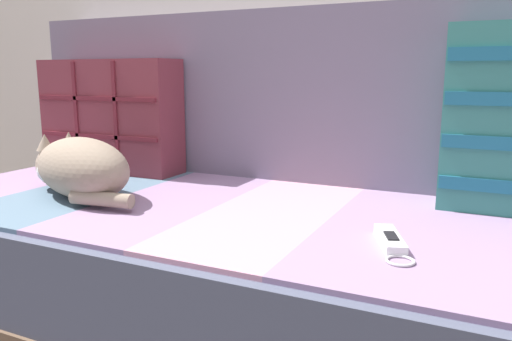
{
  "coord_description": "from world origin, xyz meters",
  "views": [
    {
      "loc": [
        0.44,
        -0.91,
        0.67
      ],
      "look_at": [
        -0.02,
        0.06,
        0.47
      ],
      "focal_mm": 35.0,
      "sensor_mm": 36.0,
      "label": 1
    }
  ],
  "objects_px": {
    "sleeping_cat": "(77,168)",
    "game_remote_far": "(391,241)",
    "couch": "(278,282)",
    "throw_pillow_quilted": "(111,116)"
  },
  "relations": [
    {
      "from": "couch",
      "to": "throw_pillow_quilted",
      "type": "relative_size",
      "value": 4.23
    },
    {
      "from": "throw_pillow_quilted",
      "to": "couch",
      "type": "bearing_deg",
      "value": -16.79
    },
    {
      "from": "couch",
      "to": "game_remote_far",
      "type": "bearing_deg",
      "value": -28.3
    },
    {
      "from": "couch",
      "to": "throw_pillow_quilted",
      "type": "bearing_deg",
      "value": 163.21
    },
    {
      "from": "sleeping_cat",
      "to": "game_remote_far",
      "type": "xyz_separation_m",
      "value": [
        0.79,
        -0.04,
        -0.06
      ]
    },
    {
      "from": "couch",
      "to": "sleeping_cat",
      "type": "relative_size",
      "value": 4.99
    },
    {
      "from": "couch",
      "to": "game_remote_far",
      "type": "relative_size",
      "value": 10.87
    },
    {
      "from": "couch",
      "to": "sleeping_cat",
      "type": "height_order",
      "value": "sleeping_cat"
    },
    {
      "from": "couch",
      "to": "throw_pillow_quilted",
      "type": "distance_m",
      "value": 0.79
    },
    {
      "from": "throw_pillow_quilted",
      "to": "game_remote_far",
      "type": "xyz_separation_m",
      "value": [
        0.95,
        -0.36,
        -0.17
      ]
    }
  ]
}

